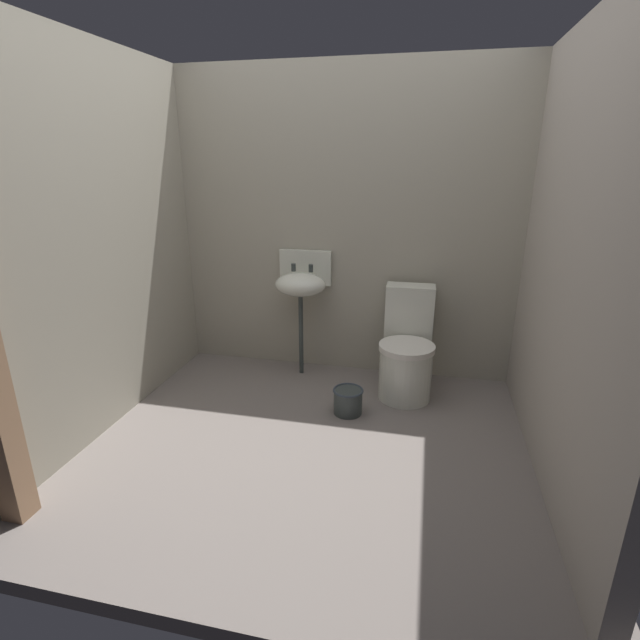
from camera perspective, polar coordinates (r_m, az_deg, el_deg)
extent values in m
cube|color=slate|center=(3.13, -1.17, -14.58)|extent=(3.04, 2.65, 0.08)
cube|color=#A19B8A|center=(3.80, 3.04, 11.13)|extent=(3.04, 0.10, 2.35)
cube|color=#9D9786|center=(3.35, -24.55, 8.44)|extent=(0.10, 2.45, 2.35)
cube|color=#9D9489|center=(2.78, 27.98, 6.10)|extent=(0.10, 2.45, 2.35)
cylinder|color=silver|center=(3.55, 10.13, -6.37)|extent=(0.39, 0.39, 0.38)
cylinder|color=silver|center=(3.47, 10.33, -3.23)|extent=(0.41, 0.41, 0.04)
cube|color=silver|center=(3.69, 10.64, 1.09)|extent=(0.36, 0.19, 0.40)
cylinder|color=#343B3A|center=(3.84, -2.28, -1.82)|extent=(0.04, 0.04, 0.66)
ellipsoid|color=silver|center=(3.72, -2.36, 4.25)|extent=(0.40, 0.32, 0.18)
cube|color=silver|center=(3.85, -1.74, 6.30)|extent=(0.42, 0.04, 0.28)
cylinder|color=#343B3A|center=(3.76, -3.19, 6.30)|extent=(0.04, 0.04, 0.06)
cylinder|color=#343B3A|center=(3.73, -1.10, 6.21)|extent=(0.04, 0.04, 0.06)
cylinder|color=#343B3A|center=(3.35, 3.35, -9.70)|extent=(0.20, 0.20, 0.17)
torus|color=#2E3741|center=(3.31, 3.38, -8.38)|extent=(0.21, 0.21, 0.02)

